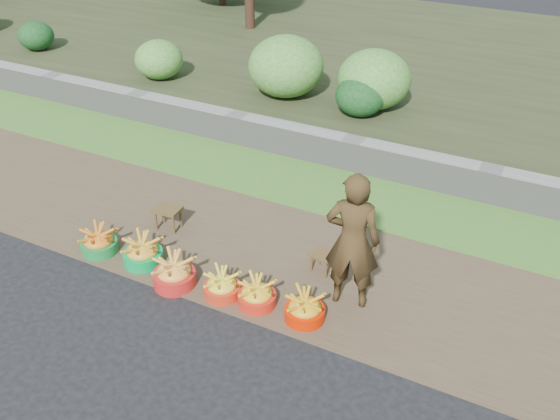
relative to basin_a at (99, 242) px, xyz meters
The scene contains 14 objects.
ground_plane 2.15m from the basin_a, ahead, with size 120.00×120.00×0.00m, color black.
dirt_shoulder 2.35m from the basin_a, 24.57° to the left, with size 80.00×2.50×0.02m, color #4E3D2B.
grass_verge 3.66m from the basin_a, 54.39° to the left, with size 80.00×1.50×0.04m, color #44772A.
retaining_wall 4.38m from the basin_a, 60.89° to the left, with size 80.00×0.35×0.55m, color gray.
earth_bank 8.98m from the basin_a, 76.28° to the left, with size 80.00×10.00×0.50m, color #31381F.
basin_a is the anchor object (origin of this frame).
basin_b 0.69m from the basin_a, ahead, with size 0.52×0.52×0.39m.
basin_c 1.32m from the basin_a, ahead, with size 0.54×0.54×0.40m.
basin_d 1.96m from the basin_a, ahead, with size 0.46×0.46×0.34m.
basin_e 2.43m from the basin_a, ahead, with size 0.47×0.47×0.35m.
basin_f 3.05m from the basin_a, ahead, with size 0.48×0.48×0.36m.
stool_left 1.03m from the basin_a, 61.49° to the left, with size 0.40×0.32×0.33m.
stool_right 3.03m from the basin_a, 18.99° to the left, with size 0.36×0.31×0.28m.
vendor_woman 3.51m from the basin_a, 10.05° to the left, with size 0.64×0.42×1.76m, color black.
Camera 1 is at (3.22, -4.71, 4.96)m, focal length 40.00 mm.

